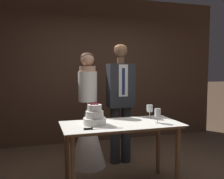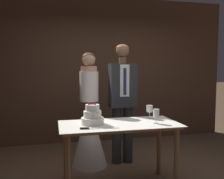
# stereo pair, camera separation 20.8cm
# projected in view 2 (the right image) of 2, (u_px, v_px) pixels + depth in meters

# --- Properties ---
(wall_back) EXTENTS (5.23, 0.12, 2.89)m
(wall_back) POSITION_uv_depth(u_px,v_px,m) (103.00, 70.00, 5.07)
(wall_back) COLOR #513828
(wall_back) RESTS_ON ground_plane
(cake_table) EXTENTS (1.45, 0.69, 0.81)m
(cake_table) POSITION_uv_depth(u_px,v_px,m) (119.00, 132.00, 3.04)
(cake_table) COLOR brown
(cake_table) RESTS_ON ground_plane
(tiered_cake) EXTENTS (0.27, 0.27, 0.26)m
(tiered_cake) POSITION_uv_depth(u_px,v_px,m) (92.00, 116.00, 2.98)
(tiered_cake) COLOR white
(tiered_cake) RESTS_ON cake_table
(cake_knife) EXTENTS (0.44, 0.06, 0.02)m
(cake_knife) POSITION_uv_depth(u_px,v_px,m) (92.00, 128.00, 2.75)
(cake_knife) COLOR silver
(cake_knife) RESTS_ON cake_table
(wine_glass_near) EXTENTS (0.08, 0.08, 0.18)m
(wine_glass_near) POSITION_uv_depth(u_px,v_px,m) (150.00, 109.00, 3.30)
(wine_glass_near) COLOR silver
(wine_glass_near) RESTS_ON cake_table
(wine_glass_middle) EXTENTS (0.08, 0.08, 0.18)m
(wine_glass_middle) POSITION_uv_depth(u_px,v_px,m) (156.00, 114.00, 3.02)
(wine_glass_middle) COLOR silver
(wine_glass_middle) RESTS_ON cake_table
(bride) EXTENTS (0.54, 0.54, 1.71)m
(bride) POSITION_uv_depth(u_px,v_px,m) (89.00, 125.00, 3.76)
(bride) COLOR white
(bride) RESTS_ON ground_plane
(groom) EXTENTS (0.40, 0.25, 1.84)m
(groom) POSITION_uv_depth(u_px,v_px,m) (122.00, 98.00, 3.84)
(groom) COLOR #282B30
(groom) RESTS_ON ground_plane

